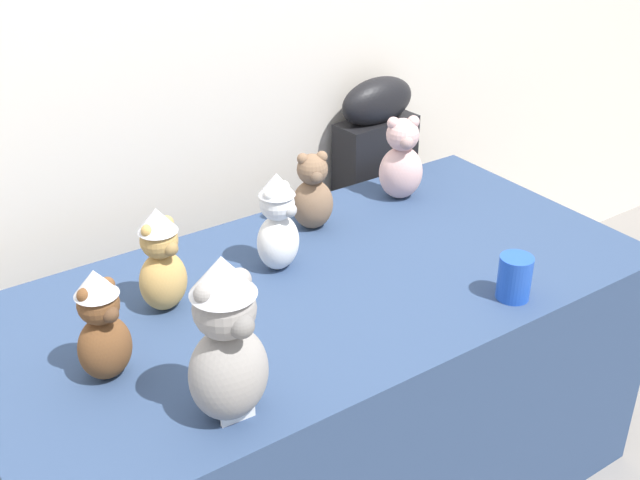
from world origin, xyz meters
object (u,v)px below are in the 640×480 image
display_table (320,394)px  teddy_bear_snow (278,223)px  instrument_case (373,214)px  teddy_bear_blush (401,161)px  teddy_bear_ash (227,341)px  teddy_bear_honey (161,261)px  party_cup_blue (515,278)px  teddy_bear_chestnut (102,326)px  teddy_bear_mocha (313,193)px

display_table → teddy_bear_snow: size_ratio=6.38×
instrument_case → teddy_bear_blush: 0.45m
teddy_bear_blush → teddy_bear_ash: 1.05m
teddy_bear_ash → teddy_bear_snow: 0.56m
instrument_case → teddy_bear_honey: instrument_case is taller
teddy_bear_honey → teddy_bear_ash: size_ratio=0.74×
teddy_bear_snow → party_cup_blue: (0.38, -0.44, -0.07)m
teddy_bear_snow → teddy_bear_ash: bearing=-154.2°
teddy_bear_chestnut → teddy_bear_blush: teddy_bear_blush is taller
party_cup_blue → teddy_bear_honey: bearing=148.3°
teddy_bear_ash → teddy_bear_honey: bearing=75.8°
teddy_bear_snow → teddy_bear_mocha: teddy_bear_snow is taller
teddy_bear_ash → teddy_bear_mocha: (0.56, 0.55, -0.07)m
instrument_case → teddy_bear_ash: 1.37m
teddy_bear_blush → party_cup_blue: size_ratio=2.31×
display_table → teddy_bear_snow: (-0.04, 0.12, 0.48)m
display_table → teddy_bear_mocha: (0.15, 0.25, 0.45)m
party_cup_blue → teddy_bear_snow: bearing=131.2°
teddy_bear_blush → teddy_bear_snow: (-0.51, -0.14, 0.01)m
teddy_bear_honey → teddy_bear_mocha: teddy_bear_honey is taller
instrument_case → teddy_bear_snow: (-0.64, -0.42, 0.34)m
display_table → party_cup_blue: (0.34, -0.31, 0.41)m
instrument_case → teddy_bear_honey: 1.10m
teddy_bear_blush → teddy_bear_chestnut: bearing=-139.6°
display_table → teddy_bear_blush: size_ratio=6.54×
display_table → teddy_bear_chestnut: teddy_bear_chestnut is taller
instrument_case → teddy_bear_snow: 0.84m
instrument_case → teddy_bear_ash: bearing=-144.5°
teddy_bear_blush → teddy_bear_snow: size_ratio=0.98×
display_table → teddy_bear_ash: (-0.41, -0.30, 0.52)m
display_table → instrument_case: (0.60, 0.54, 0.14)m
display_table → instrument_case: instrument_case is taller
display_table → teddy_bear_mocha: size_ratio=7.41×
teddy_bear_honey → party_cup_blue: bearing=-48.1°
teddy_bear_ash → instrument_case: bearing=33.1°
teddy_bear_chestnut → teddy_bear_mocha: 0.77m
teddy_bear_blush → teddy_bear_mocha: 0.32m
teddy_bear_chestnut → teddy_bear_honey: (0.21, 0.17, 0.00)m
teddy_bear_chestnut → teddy_bear_honey: teddy_bear_honey is taller
instrument_case → teddy_bear_ash: size_ratio=2.77×
display_table → teddy_bear_chestnut: bearing=-175.0°
display_table → teddy_bear_mocha: teddy_bear_mocha is taller
teddy_bear_ash → teddy_bear_mocha: 0.79m
teddy_bear_snow → party_cup_blue: size_ratio=2.36×
instrument_case → teddy_bear_honey: size_ratio=3.77×
teddy_bear_snow → teddy_bear_mocha: 0.23m
teddy_bear_blush → teddy_bear_snow: 0.53m
display_table → teddy_bear_snow: 0.49m
instrument_case → teddy_bear_mocha: (-0.45, -0.29, 0.31)m
teddy_bear_ash → teddy_bear_chestnut: bearing=114.7°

